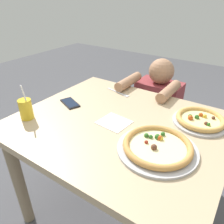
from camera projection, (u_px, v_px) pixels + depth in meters
ground_plane at (118, 211)px, 1.56m from camera, size 8.00×8.00×0.00m
dining_table at (119, 139)px, 1.24m from camera, size 1.11×0.94×0.75m
pizza_near at (157, 147)px, 0.97m from camera, size 0.36×0.36×0.04m
pizza_far at (200, 120)px, 1.17m from camera, size 0.29×0.29×0.04m
drink_cup_colored at (26, 109)px, 1.20m from camera, size 0.07×0.07×0.20m
paper_napkin at (114, 122)px, 1.18m from camera, size 0.17×0.16×0.00m
fork at (119, 93)px, 1.52m from camera, size 0.20×0.06×0.00m
cell_phone at (70, 103)px, 1.38m from camera, size 0.17×0.13×0.01m
diner_seated at (156, 116)px, 1.87m from camera, size 0.38×0.51×0.93m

